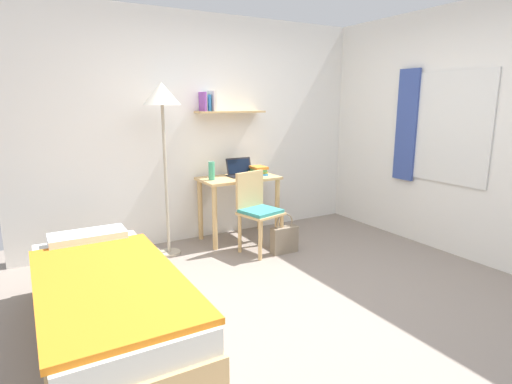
{
  "coord_description": "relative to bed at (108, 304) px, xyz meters",
  "views": [
    {
      "loc": [
        -1.95,
        -2.52,
        1.62
      ],
      "look_at": [
        -0.21,
        0.51,
        0.85
      ],
      "focal_mm": 28.89,
      "sensor_mm": 36.0,
      "label": 1
    }
  ],
  "objects": [
    {
      "name": "wall_back",
      "position": [
        1.54,
        1.74,
        1.06
      ],
      "size": [
        4.4,
        0.27,
        2.6
      ],
      "color": "white",
      "rests_on": "ground_plane"
    },
    {
      "name": "standing_lamp",
      "position": [
        0.87,
        1.35,
        1.35
      ],
      "size": [
        0.37,
        0.37,
        1.81
      ],
      "color": "#B2A893",
      "rests_on": "ground_plane"
    },
    {
      "name": "water_bottle",
      "position": [
        1.42,
        1.41,
        0.62
      ],
      "size": [
        0.07,
        0.07,
        0.21
      ],
      "primitive_type": "cylinder",
      "color": "#42A87F",
      "rests_on": "desk"
    },
    {
      "name": "desk",
      "position": [
        1.77,
        1.42,
        0.35
      ],
      "size": [
        0.91,
        0.51,
        0.75
      ],
      "color": "tan",
      "rests_on": "ground_plane"
    },
    {
      "name": "laptop",
      "position": [
        1.84,
        1.49,
        0.57
      ],
      "size": [
        0.33,
        0.22,
        0.21
      ],
      "color": "black",
      "rests_on": "desk"
    },
    {
      "name": "desk_chair",
      "position": [
        1.74,
        0.94,
        0.25
      ],
      "size": [
        0.48,
        0.47,
        0.88
      ],
      "color": "tan",
      "rests_on": "ground_plane"
    },
    {
      "name": "bed",
      "position": [
        0.0,
        0.0,
        0.0
      ],
      "size": [
        0.89,
        2.04,
        0.54
      ],
      "color": "tan",
      "rests_on": "ground_plane"
    },
    {
      "name": "book_stack",
      "position": [
        2.04,
        1.42,
        0.57
      ],
      "size": [
        0.18,
        0.25,
        0.11
      ],
      "color": "#3384C6",
      "rests_on": "desk"
    },
    {
      "name": "wall_right",
      "position": [
        3.56,
        -0.25,
        1.06
      ],
      "size": [
        0.1,
        4.4,
        2.6
      ],
      "color": "white",
      "rests_on": "ground_plane"
    },
    {
      "name": "ground_plane",
      "position": [
        1.54,
        -0.28,
        -0.24
      ],
      "size": [
        5.28,
        5.28,
        0.0
      ],
      "primitive_type": "plane",
      "color": "gray"
    },
    {
      "name": "handbag",
      "position": [
        1.98,
        0.75,
        -0.08
      ],
      "size": [
        0.31,
        0.11,
        0.45
      ],
      "color": "gray",
      "rests_on": "ground_plane"
    }
  ]
}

